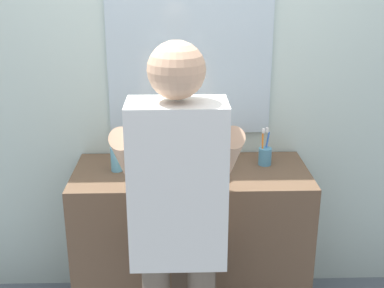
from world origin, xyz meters
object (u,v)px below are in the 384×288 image
(toothbrush_cup, at_px, (265,155))
(soap_bottle, at_px, (116,159))
(child_toddler, at_px, (194,268))
(adult_parent, at_px, (178,206))

(toothbrush_cup, distance_m, soap_bottle, 0.80)
(soap_bottle, height_order, child_toddler, soap_bottle)
(child_toddler, distance_m, adult_parent, 0.52)
(toothbrush_cup, bearing_deg, soap_bottle, -175.41)
(toothbrush_cup, distance_m, child_toddler, 0.74)
(child_toddler, bearing_deg, soap_bottle, 133.72)
(toothbrush_cup, height_order, child_toddler, toothbrush_cup)
(soap_bottle, relative_size, adult_parent, 0.10)
(toothbrush_cup, xyz_separation_m, soap_bottle, (-0.80, -0.06, 0.01))
(child_toddler, bearing_deg, adult_parent, -106.03)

